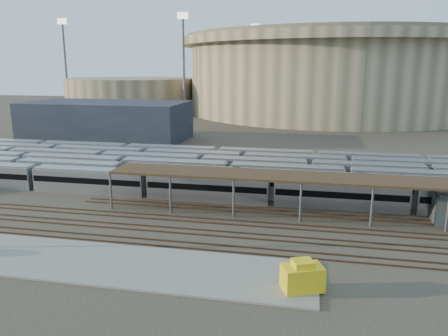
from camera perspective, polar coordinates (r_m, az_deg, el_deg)
ground at (r=58.47m, az=-7.89°, el=-6.15°), size 420.00×420.00×0.00m
apron at (r=47.92m, az=-19.76°, el=-11.18°), size 50.00×9.00×0.20m
subway_trains at (r=74.37m, az=-1.45°, el=-0.37°), size 124.73×23.90×3.60m
inspection_shed at (r=57.78m, az=14.41°, el=-1.52°), size 60.30×6.00×5.30m
empty_tracks at (r=54.05m, az=-9.66°, el=-7.76°), size 170.00×9.62×0.18m
stadium at (r=192.02m, az=13.78°, el=12.01°), size 124.00×124.00×32.50m
secondary_arena at (r=198.62m, az=-11.94°, el=9.39°), size 56.00×56.00×14.00m
service_building at (r=120.53m, az=-15.07°, el=5.97°), size 42.00×20.00×10.00m
floodlight_0 at (r=169.11m, az=-5.30°, el=13.63°), size 4.00×1.00×38.40m
floodlight_1 at (r=200.83m, az=-20.02°, el=12.84°), size 4.00×1.00×38.40m
floodlight_3 at (r=213.86m, az=3.99°, el=13.55°), size 4.00×1.00×38.40m
yellow_equipment at (r=39.73m, az=10.19°, el=-13.92°), size 4.02×3.31×2.16m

